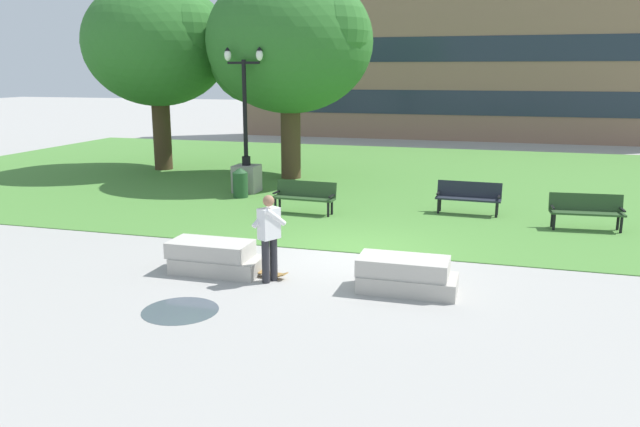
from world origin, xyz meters
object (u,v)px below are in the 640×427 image
object	(u,v)px
park_bench_near_right	(469,196)
lamp_post_left	(246,163)
trash_bin	(240,182)
person_skateboarder	(269,233)
park_bench_far_left	(586,209)
concrete_block_left	(406,275)
skateboard	(264,272)
park_bench_near_left	(305,195)
concrete_block_center	(215,257)

from	to	relation	value
park_bench_near_right	lamp_post_left	distance (m)	7.45
lamp_post_left	trash_bin	bearing A→B (deg)	-80.00
person_skateboarder	park_bench_far_left	distance (m)	8.78
concrete_block_left	lamp_post_left	size ratio (longest dim) A/B	0.39
person_skateboarder	trash_bin	world-z (taller)	person_skateboarder
park_bench_near_right	skateboard	bearing A→B (deg)	-117.87
person_skateboarder	park_bench_near_left	size ratio (longest dim) A/B	0.94
concrete_block_center	concrete_block_left	world-z (taller)	same
concrete_block_left	person_skateboarder	size ratio (longest dim) A/B	1.06
park_bench_near_right	lamp_post_left	bearing A→B (deg)	169.95
person_skateboarder	park_bench_far_left	bearing A→B (deg)	43.53
park_bench_near_right	park_bench_near_left	bearing A→B (deg)	-165.05
skateboard	person_skateboarder	bearing A→B (deg)	-46.39
trash_bin	skateboard	bearing A→B (deg)	-63.61
concrete_block_center	trash_bin	distance (m)	7.61
park_bench_near_left	lamp_post_left	world-z (taller)	lamp_post_left
concrete_block_center	park_bench_far_left	bearing A→B (deg)	37.22
lamp_post_left	concrete_block_center	bearing A→B (deg)	-71.75
skateboard	park_bench_near_right	world-z (taller)	park_bench_near_right
skateboard	lamp_post_left	world-z (taller)	lamp_post_left
skateboard	park_bench_near_left	xyz separation A→B (m)	(-0.90, 5.60, 0.45)
person_skateboarder	park_bench_near_right	distance (m)	7.81
park_bench_near_left	lamp_post_left	xyz separation A→B (m)	(-2.82, 2.50, 0.45)
park_bench_far_left	lamp_post_left	bearing A→B (deg)	167.47
skateboard	park_bench_far_left	bearing A→B (deg)	41.39
person_skateboarder	park_bench_near_right	size ratio (longest dim) A/B	0.94
skateboard	lamp_post_left	size ratio (longest dim) A/B	0.22
skateboard	park_bench_near_right	distance (m)	7.71
person_skateboarder	trash_bin	size ratio (longest dim) A/B	1.78
park_bench_near_right	concrete_block_center	bearing A→B (deg)	-124.38
concrete_block_left	lamp_post_left	world-z (taller)	lamp_post_left
park_bench_near_left	lamp_post_left	distance (m)	3.80
person_skateboarder	park_bench_near_left	world-z (taller)	person_skateboarder
trash_bin	lamp_post_left	bearing A→B (deg)	100.00
park_bench_near_left	trash_bin	world-z (taller)	trash_bin
concrete_block_left	park_bench_far_left	world-z (taller)	park_bench_far_left
trash_bin	concrete_block_center	bearing A→B (deg)	-70.74
park_bench_near_right	trash_bin	distance (m)	7.17
concrete_block_left	park_bench_near_right	xyz separation A→B (m)	(0.77, 6.85, 0.23)
park_bench_far_left	concrete_block_left	bearing A→B (deg)	-122.69
park_bench_near_left	park_bench_near_right	bearing A→B (deg)	14.95
park_bench_near_right	park_bench_far_left	bearing A→B (deg)	-18.38
concrete_block_center	skateboard	bearing A→B (deg)	-0.03
park_bench_near_right	park_bench_far_left	distance (m)	3.15
concrete_block_left	skateboard	xyz separation A→B (m)	(-2.83, 0.05, -0.22)
concrete_block_left	trash_bin	xyz separation A→B (m)	(-6.40, 7.23, 0.20)
park_bench_near_left	concrete_block_center	bearing A→B (deg)	-91.58
park_bench_near_left	park_bench_far_left	xyz separation A→B (m)	(7.49, 0.21, 0.00)
person_skateboarder	skateboard	bearing A→B (deg)	133.61
person_skateboarder	park_bench_near_left	distance (m)	5.96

